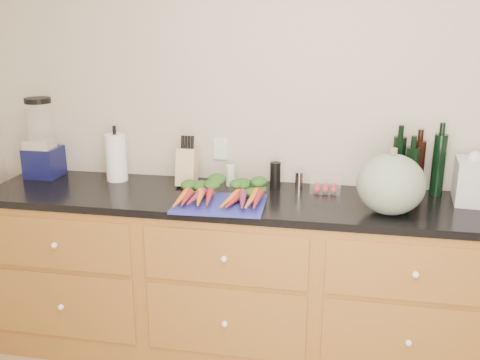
% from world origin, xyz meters
% --- Properties ---
extents(wall_back, '(4.10, 0.05, 2.60)m').
position_xyz_m(wall_back, '(0.00, 1.62, 1.30)').
color(wall_back, beige).
rests_on(wall_back, ground).
extents(cabinets, '(3.60, 0.64, 0.90)m').
position_xyz_m(cabinets, '(0.00, 1.30, 0.45)').
color(cabinets, brown).
rests_on(cabinets, ground).
extents(countertop, '(3.64, 0.62, 0.04)m').
position_xyz_m(countertop, '(0.00, 1.30, 0.92)').
color(countertop, black).
rests_on(countertop, cabinets).
extents(cutting_board, '(0.47, 0.36, 0.01)m').
position_xyz_m(cutting_board, '(-0.50, 1.14, 0.95)').
color(cutting_board, '#232A96').
rests_on(cutting_board, countertop).
extents(carrots, '(0.47, 0.35, 0.07)m').
position_xyz_m(carrots, '(-0.50, 1.19, 0.98)').
color(carrots, orange).
rests_on(carrots, cutting_board).
extents(squash, '(0.33, 0.33, 0.29)m').
position_xyz_m(squash, '(0.33, 1.18, 1.09)').
color(squash, slate).
rests_on(squash, countertop).
extents(blender_appliance, '(0.19, 0.19, 0.47)m').
position_xyz_m(blender_appliance, '(-1.65, 1.46, 1.14)').
color(blender_appliance, '#0D1040').
rests_on(blender_appliance, countertop).
extents(paper_towel, '(0.12, 0.12, 0.27)m').
position_xyz_m(paper_towel, '(-1.19, 1.46, 1.08)').
color(paper_towel, white).
rests_on(paper_towel, countertop).
extents(knife_block, '(0.10, 0.10, 0.21)m').
position_xyz_m(knife_block, '(-0.76, 1.44, 1.04)').
color(knife_block, tan).
rests_on(knife_block, countertop).
extents(grinder_salt, '(0.05, 0.05, 0.12)m').
position_xyz_m(grinder_salt, '(-0.52, 1.48, 1.00)').
color(grinder_salt, white).
rests_on(grinder_salt, countertop).
extents(grinder_pepper, '(0.06, 0.06, 0.15)m').
position_xyz_m(grinder_pepper, '(-0.27, 1.48, 1.01)').
color(grinder_pepper, black).
rests_on(grinder_pepper, countertop).
extents(canister_chrome, '(0.04, 0.04, 0.10)m').
position_xyz_m(canister_chrome, '(-0.13, 1.48, 0.99)').
color(canister_chrome, silver).
rests_on(canister_chrome, countertop).
extents(tomato_box, '(0.16, 0.13, 0.08)m').
position_xyz_m(tomato_box, '(0.01, 1.47, 0.98)').
color(tomato_box, white).
rests_on(tomato_box, countertop).
extents(bottles, '(0.27, 0.14, 0.33)m').
position_xyz_m(bottles, '(0.48, 1.51, 1.09)').
color(bottles, black).
rests_on(bottles, countertop).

